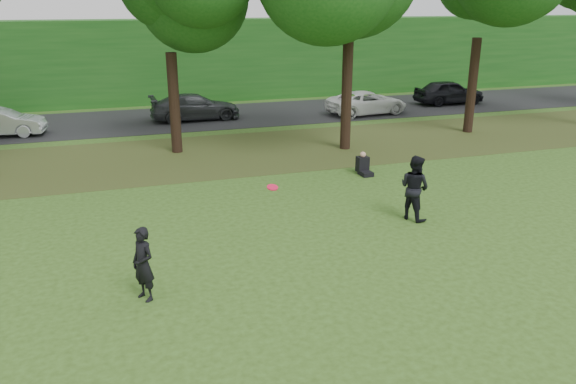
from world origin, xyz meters
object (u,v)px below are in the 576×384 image
Objects in this scene: player_right at (414,188)px; player_left at (143,264)px; frisbee at (272,187)px; seated_person at (363,166)px.

player_left is at bearing 83.12° from player_right.
frisbee is (3.14, 1.01, 1.07)m from player_left.
frisbee is at bearing -133.49° from seated_person.
player_left is 1.97× the size of seated_person.
seated_person is (0.52, 4.53, -0.65)m from player_right.
frisbee is 8.07m from seated_person.
seated_person is at bearing 48.94° from frisbee.
frisbee reaches higher than seated_person.
player_right is at bearing 74.37° from player_left.
player_left reaches higher than seated_person.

